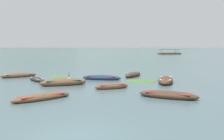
% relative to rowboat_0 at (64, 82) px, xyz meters
% --- Properties ---
extents(ground_plane, '(6000.00, 6000.00, 0.00)m').
position_rel_rowboat_0_xyz_m(ground_plane, '(3.11, 1486.71, -0.24)').
color(ground_plane, '#476066').
extents(mountain_1, '(1498.18, 1498.18, 415.74)m').
position_rel_rowboat_0_xyz_m(mountain_1, '(-644.16, 1755.02, 207.63)').
color(mountain_1, '#56665B').
rests_on(mountain_1, ground).
extents(mountain_2, '(1228.55, 1228.55, 452.56)m').
position_rel_rowboat_0_xyz_m(mountain_2, '(116.89, 1752.55, 226.04)').
color(mountain_2, slate).
rests_on(mountain_2, ground).
extents(rowboat_0, '(4.57, 2.75, 0.78)m').
position_rel_rowboat_0_xyz_m(rowboat_0, '(0.00, 0.00, 0.00)').
color(rowboat_0, brown).
rests_on(rowboat_0, ground).
extents(rowboat_1, '(3.93, 3.60, 0.50)m').
position_rel_rowboat_0_xyz_m(rowboat_1, '(-0.21, -6.21, -0.08)').
color(rowboat_1, brown).
rests_on(rowboat_1, ground).
extents(rowboat_2, '(4.46, 2.09, 0.63)m').
position_rel_rowboat_0_xyz_m(rowboat_2, '(3.43, 3.79, -0.04)').
color(rowboat_2, navy).
rests_on(rowboat_2, ground).
extents(rowboat_3, '(3.20, 2.07, 0.57)m').
position_rel_rowboat_0_xyz_m(rowboat_3, '(4.54, -1.84, -0.06)').
color(rowboat_3, brown).
rests_on(rowboat_3, ground).
extents(rowboat_4, '(2.80, 3.33, 0.48)m').
position_rel_rowboat_0_xyz_m(rowboat_4, '(-3.34, 2.79, -0.09)').
color(rowboat_4, '#2D2826').
rests_on(rowboat_4, ground).
extents(rowboat_5, '(4.10, 3.31, 0.64)m').
position_rel_rowboat_0_xyz_m(rowboat_5, '(-6.50, 6.05, -0.04)').
color(rowboat_5, brown).
rests_on(rowboat_5, ground).
extents(rowboat_6, '(4.36, 2.94, 0.60)m').
position_rel_rowboat_0_xyz_m(rowboat_6, '(8.52, -5.66, -0.05)').
color(rowboat_6, '#4C3323').
rests_on(rowboat_6, ground).
extents(rowboat_8, '(2.77, 3.82, 0.66)m').
position_rel_rowboat_0_xyz_m(rowboat_8, '(7.09, 6.53, -0.03)').
color(rowboat_8, '#4C3323').
rests_on(rowboat_8, ground).
extents(rowboat_9, '(2.49, 4.75, 0.74)m').
position_rel_rowboat_0_xyz_m(rowboat_9, '(9.91, 1.52, -0.01)').
color(rowboat_9, '#4C3323').
rests_on(rowboat_9, ground).
extents(ferry_0, '(10.74, 5.88, 2.54)m').
position_rel_rowboat_0_xyz_m(ferry_0, '(31.21, 90.50, 0.20)').
color(ferry_0, brown).
rests_on(ferry_0, ground).
extents(mooring_buoy, '(0.45, 0.45, 0.95)m').
position_rel_rowboat_0_xyz_m(mooring_buoy, '(-0.01, 3.10, -0.14)').
color(mooring_buoy, silver).
rests_on(mooring_buoy, ground).
extents(weed_patch_1, '(3.29, 3.45, 0.14)m').
position_rel_rowboat_0_xyz_m(weed_patch_1, '(-1.83, 6.65, -0.24)').
color(weed_patch_1, '#477033').
rests_on(weed_patch_1, ground).
extents(weed_patch_2, '(4.36, 4.16, 0.14)m').
position_rel_rowboat_0_xyz_m(weed_patch_2, '(7.54, 2.59, -0.24)').
color(weed_patch_2, '#477033').
rests_on(weed_patch_2, ground).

